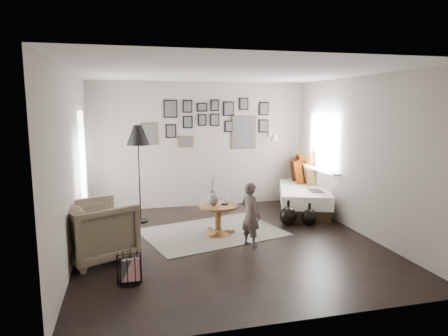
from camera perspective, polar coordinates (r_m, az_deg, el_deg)
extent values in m
plane|color=black|center=(6.37, 0.66, -10.54)|extent=(4.80, 4.80, 0.00)
plane|color=#A3998F|center=(8.38, -3.48, 3.31)|extent=(4.50, 0.00, 4.50)
plane|color=#A3998F|center=(3.82, 9.85, -3.69)|extent=(4.50, 0.00, 4.50)
plane|color=#A3998F|center=(5.91, -20.94, 0.33)|extent=(0.00, 4.80, 4.80)
plane|color=#A3998F|center=(6.97, 18.89, 1.68)|extent=(0.00, 4.80, 4.80)
plane|color=white|center=(6.02, 0.71, 13.49)|extent=(4.80, 4.80, 0.00)
plane|color=white|center=(7.12, -19.58, -0.24)|extent=(0.00, 2.14, 2.14)
plane|color=white|center=(7.12, -19.58, -0.24)|extent=(0.00, 1.88, 1.88)
plane|color=white|center=(7.12, -19.58, -0.24)|extent=(0.00, 1.93, 1.93)
plane|color=white|center=(7.97, 14.20, 3.85)|extent=(0.00, 1.30, 1.30)
plane|color=white|center=(7.97, 14.20, 3.85)|extent=(0.00, 1.14, 1.14)
cube|color=white|center=(8.02, 13.66, -0.22)|extent=(0.15, 1.32, 0.04)
cylinder|color=#8C4C14|center=(8.30, 12.59, 1.25)|extent=(0.10, 0.10, 0.28)
cylinder|color=#8C4C14|center=(8.46, 12.07, 1.20)|extent=(0.08, 0.08, 0.22)
cube|color=brown|center=(8.22, -10.71, 4.81)|extent=(0.35, 0.03, 0.45)
cube|color=black|center=(8.20, -10.70, 4.80)|extent=(0.30, 0.01, 0.40)
cube|color=black|center=(8.24, -7.66, 8.38)|extent=(0.28, 0.03, 0.36)
cube|color=black|center=(8.22, -7.64, 8.38)|extent=(0.23, 0.01, 0.31)
cube|color=black|center=(8.26, -7.59, 5.25)|extent=(0.22, 0.03, 0.28)
cube|color=black|center=(8.24, -7.58, 5.25)|extent=(0.17, 0.01, 0.23)
cube|color=black|center=(8.29, -5.23, 8.77)|extent=(0.20, 0.03, 0.26)
cube|color=black|center=(8.27, -5.21, 8.77)|extent=(0.15, 0.01, 0.21)
cube|color=black|center=(8.29, -5.20, 6.56)|extent=(0.20, 0.03, 0.26)
cube|color=black|center=(8.28, -5.18, 6.55)|extent=(0.15, 0.01, 0.21)
cube|color=black|center=(8.34, -3.17, 8.66)|extent=(0.22, 0.03, 0.18)
cube|color=black|center=(8.32, -3.14, 8.66)|extent=(0.17, 0.01, 0.13)
cube|color=black|center=(8.34, -3.15, 6.87)|extent=(0.18, 0.03, 0.24)
cube|color=black|center=(8.32, -3.13, 6.87)|extent=(0.13, 0.01, 0.19)
cube|color=black|center=(8.39, -1.34, 8.94)|extent=(0.18, 0.03, 0.24)
cube|color=black|center=(8.37, -1.31, 8.94)|extent=(0.13, 0.01, 0.19)
cube|color=black|center=(8.40, -1.33, 6.89)|extent=(0.20, 0.03, 0.26)
cube|color=black|center=(8.38, -1.30, 6.89)|extent=(0.15, 0.01, 0.21)
cube|color=black|center=(8.46, 0.67, 8.47)|extent=(0.24, 0.03, 0.30)
cube|color=black|center=(8.45, 0.70, 8.47)|extent=(0.19, 0.01, 0.25)
cube|color=black|center=(8.47, 0.66, 5.97)|extent=(0.18, 0.03, 0.24)
cube|color=black|center=(8.46, 0.70, 5.96)|extent=(0.13, 0.01, 0.19)
cube|color=brown|center=(8.57, 2.81, 5.12)|extent=(0.55, 0.03, 0.70)
cube|color=black|center=(8.55, 2.84, 5.11)|extent=(0.50, 0.01, 0.65)
cube|color=black|center=(8.55, 2.84, 9.14)|extent=(0.20, 0.03, 0.26)
cube|color=black|center=(8.53, 2.87, 9.14)|extent=(0.15, 0.01, 0.21)
cube|color=black|center=(8.69, 5.70, 8.44)|extent=(0.22, 0.03, 0.28)
cube|color=black|center=(8.68, 5.74, 8.44)|extent=(0.17, 0.01, 0.23)
cube|color=black|center=(8.70, 5.67, 6.01)|extent=(0.22, 0.03, 0.28)
cube|color=black|center=(8.69, 5.71, 6.00)|extent=(0.17, 0.01, 0.23)
cube|color=brown|center=(8.31, -5.50, 3.79)|extent=(0.30, 0.03, 0.24)
cube|color=black|center=(8.29, -5.48, 3.78)|extent=(0.25, 0.01, 0.19)
cube|color=white|center=(8.75, 6.61, 4.83)|extent=(0.06, 0.04, 0.10)
cylinder|color=white|center=(8.64, 6.89, 4.90)|extent=(0.02, 0.24, 0.02)
cone|color=white|center=(8.52, 7.19, 4.43)|extent=(0.18, 0.18, 0.14)
cube|color=#B9B3A2|center=(6.81, -1.64, -9.16)|extent=(2.54, 2.07, 0.01)
cone|color=brown|center=(6.68, -0.83, -9.15)|extent=(0.48, 0.48, 0.09)
cylinder|color=brown|center=(6.62, -0.84, -7.41)|extent=(0.10, 0.10, 0.37)
cylinder|color=brown|center=(6.56, -0.84, -5.44)|extent=(0.65, 0.65, 0.04)
ellipsoid|color=black|center=(6.53, -1.57, -4.41)|extent=(0.19, 0.19, 0.20)
cylinder|color=black|center=(6.50, -1.58, -3.38)|extent=(0.06, 0.06, 0.04)
cylinder|color=black|center=(6.58, 0.09, -5.15)|extent=(0.11, 0.11, 0.02)
cube|color=black|center=(8.43, 11.19, -4.96)|extent=(1.54, 2.23, 0.24)
cube|color=white|center=(8.37, 11.24, -3.37)|extent=(1.61, 2.31, 0.26)
cube|color=#B4450A|center=(9.07, 9.18, 0.22)|extent=(0.38, 0.65, 0.60)
cube|color=#351A10|center=(8.92, 8.55, -0.13)|extent=(0.46, 0.59, 0.54)
cube|color=brown|center=(8.87, 10.66, -0.30)|extent=(0.26, 0.53, 0.52)
cube|color=#B4450A|center=(8.65, 9.76, -0.59)|extent=(0.42, 0.55, 0.50)
cube|color=brown|center=(8.55, 11.35, -0.89)|extent=(0.29, 0.48, 0.45)
cube|color=black|center=(7.86, 12.97, -3.21)|extent=(0.29, 0.36, 0.02)
imported|color=#6D604A|center=(5.84, -17.61, -8.52)|extent=(1.21, 1.19, 0.83)
cube|color=white|center=(5.87, -17.32, -7.74)|extent=(0.50, 0.51, 0.17)
cylinder|color=black|center=(7.58, -11.80, -7.40)|extent=(0.28, 0.28, 0.03)
cylinder|color=black|center=(7.40, -11.99, -1.63)|extent=(0.02, 0.02, 1.58)
cone|color=black|center=(7.29, -12.20, 4.63)|extent=(0.41, 0.41, 0.36)
cube|color=black|center=(5.10, -13.39, -13.95)|extent=(0.21, 0.17, 0.28)
cube|color=white|center=(5.08, -13.07, -14.02)|extent=(0.20, 0.07, 0.28)
ellipsoid|color=black|center=(7.24, 9.15, -6.77)|extent=(0.30, 0.30, 0.35)
cylinder|color=black|center=(7.18, 9.20, -5.02)|extent=(0.05, 0.05, 0.11)
ellipsoid|color=black|center=(7.28, 12.07, -6.93)|extent=(0.27, 0.27, 0.31)
cylinder|color=black|center=(7.23, 12.12, -5.35)|extent=(0.05, 0.05, 0.11)
imported|color=#62534D|center=(6.06, 3.82, -6.65)|extent=(0.38, 0.43, 0.99)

